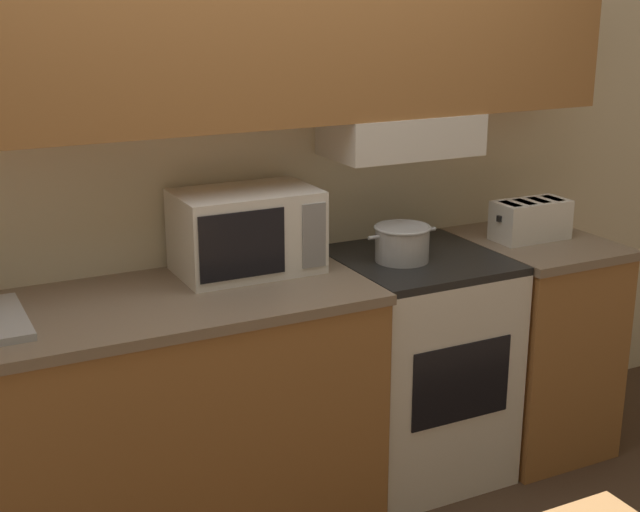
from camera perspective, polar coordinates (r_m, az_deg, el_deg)
ground_plane at (r=3.87m, az=-4.65°, el=-13.14°), size 16.00×16.00×0.00m
wall_back at (r=3.33m, az=-4.61°, el=9.13°), size 5.29×0.38×2.55m
lower_counter_main at (r=3.22m, az=-12.28°, el=-10.74°), size 1.75×0.68×0.92m
lower_counter_right_stub at (r=3.97m, az=13.23°, el=-5.31°), size 0.53×0.68×0.92m
stove_range at (r=3.66m, az=6.10°, el=-6.93°), size 0.62×0.64×0.92m
cooking_pot at (r=3.42m, az=5.28°, el=0.89°), size 0.30×0.22×0.14m
microwave at (r=3.27m, az=-4.73°, el=1.59°), size 0.51×0.33×0.30m
toaster at (r=3.80m, az=13.33°, el=2.28°), size 0.33×0.16×0.16m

